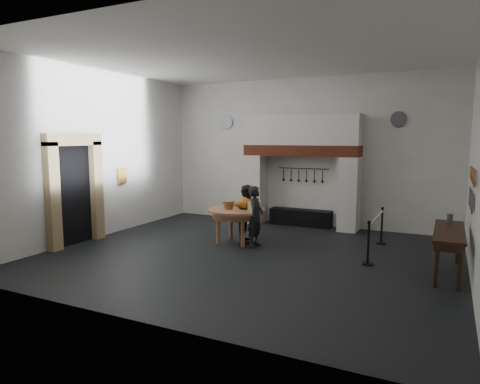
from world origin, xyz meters
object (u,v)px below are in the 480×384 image
at_px(iron_range, 301,217).
at_px(side_table, 449,231).
at_px(barrier_post_far, 382,227).
at_px(work_table, 236,210).
at_px(visitor_far, 248,213).
at_px(barrier_post_near, 368,244).
at_px(visitor_near, 256,217).

bearing_deg(iron_range, side_table, -38.67).
relative_size(side_table, barrier_post_far, 2.44).
distance_m(work_table, visitor_far, 0.32).
bearing_deg(barrier_post_near, visitor_near, 173.28).
bearing_deg(side_table, visitor_far, 171.47).
relative_size(work_table, visitor_far, 0.98).
distance_m(visitor_far, barrier_post_near, 3.27).
relative_size(visitor_near, visitor_far, 1.02).
height_order(iron_range, work_table, work_table).
distance_m(work_table, barrier_post_far, 3.73).
height_order(visitor_near, barrier_post_near, visitor_near).
bearing_deg(visitor_far, work_table, 110.41).
bearing_deg(barrier_post_far, work_table, -156.52).
bearing_deg(work_table, barrier_post_near, -8.75).
bearing_deg(work_table, barrier_post_far, 23.48).
bearing_deg(side_table, visitor_near, 175.95).
xyz_separation_m(work_table, visitor_far, (0.23, 0.20, -0.09)).
height_order(work_table, side_table, side_table).
height_order(work_table, visitor_near, visitor_near).
distance_m(visitor_far, side_table, 4.76).
bearing_deg(side_table, barrier_post_far, 127.70).
height_order(iron_range, visitor_far, visitor_far).
height_order(iron_range, barrier_post_near, barrier_post_near).
height_order(visitor_far, barrier_post_far, visitor_far).
height_order(iron_range, side_table, side_table).
relative_size(visitor_near, barrier_post_near, 1.69).
bearing_deg(work_table, visitor_far, 41.93).
distance_m(iron_range, side_table, 5.29).
height_order(side_table, barrier_post_near, same).
relative_size(visitor_far, barrier_post_far, 1.66).
bearing_deg(visitor_far, barrier_post_far, -89.65).
distance_m(work_table, visitor_near, 0.66).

